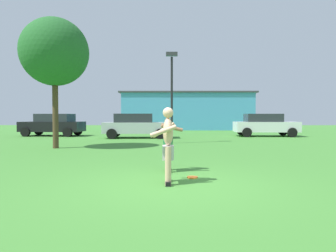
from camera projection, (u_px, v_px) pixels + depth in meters
ground_plane at (173, 185)px, 6.39m from camera, size 80.00×80.00×0.00m
player_near at (168, 138)px, 7.94m from camera, size 0.58×0.67×1.64m
player_in_gray at (168, 144)px, 6.51m from camera, size 0.56×0.67×1.63m
frisbee at (192, 177)px, 7.12m from camera, size 0.26×0.26×0.03m
car_silver_near_post at (136, 125)px, 19.81m from camera, size 4.36×2.15×1.58m
car_white_mid_lot at (265, 125)px, 21.36m from camera, size 4.35×2.12×1.58m
car_black_far_end at (53, 124)px, 21.76m from camera, size 4.43×2.31×1.58m
lamp_post at (172, 86)px, 15.91m from camera, size 0.60×0.24×4.76m
outbuilding_behind_lot at (186, 111)px, 33.22m from camera, size 13.71×7.12×3.87m
tree_behind_players at (55, 52)px, 13.44m from camera, size 2.97×2.97×5.76m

